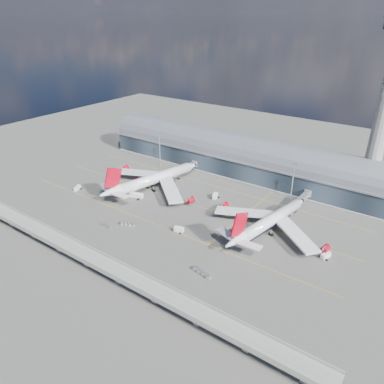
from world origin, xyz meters
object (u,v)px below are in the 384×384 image
Objects in this scene: floodlight_mast_left at (160,149)px; cargo_train_1 at (127,224)px; service_truck_3 at (326,256)px; cargo_train_2 at (202,273)px; service_truck_0 at (77,188)px; control_tower at (383,116)px; floodlight_mast_right at (292,182)px; service_truck_2 at (136,195)px; service_truck_1 at (179,230)px; service_truck_4 at (215,196)px; airliner_left at (152,179)px; airliner_right at (269,222)px; service_truck_5 at (143,181)px; cargo_train_0 at (106,226)px.

floodlight_mast_left reaches higher than cargo_train_1.
service_truck_3 is 58.35m from cargo_train_2.
service_truck_3 is at bearing -19.02° from service_truck_0.
floodlight_mast_right is (-35.00, -28.00, -38.00)m from control_tower.
control_tower is 11.49× the size of service_truck_2.
service_truck_4 reaches higher than service_truck_1.
floodlight_mast_left is 38.90m from airliner_left.
service_truck_0 is at bearing 65.29° from cargo_train_2.
service_truck_0 is at bearing -159.17° from airliner_right.
service_truck_2 reaches higher than cargo_train_2.
airliner_left is at bearing -173.86° from airliner_right.
airliner_left is at bearing -79.56° from service_truck_5.
cargo_train_1 is at bearing -162.31° from service_truck_2.
service_truck_5 is at bearing -155.17° from control_tower.
floodlight_mast_right is at bearing -76.09° from service_truck_2.
cargo_train_0 is at bearing -133.04° from service_truck_5.
service_truck_3 is (-0.26, -70.48, -50.33)m from control_tower.
airliner_left is 47.92m from service_truck_0.
service_truck_2 is at bearing 56.99° from service_truck_1.
service_truck_1 is at bearing -126.99° from service_truck_2.
control_tower is at bearing -31.88° from cargo_train_2.
control_tower is at bearing 109.03° from service_truck_3.
cargo_train_2 is (29.09, -21.58, -0.54)m from service_truck_1.
cargo_train_1 is at bearing -39.06° from service_truck_0.
airliner_left reaches higher than service_truck_1.
service_truck_1 is 43.64m from service_truck_4.
service_truck_5 is (-89.69, -29.70, -12.09)m from floodlight_mast_right.
control_tower is 17.33× the size of service_truck_4.
cargo_train_0 is (32.31, -82.34, -12.81)m from floodlight_mast_left.
airliner_left is 11.69× the size of service_truck_0.
airliner_left is (20.59, -32.23, -7.10)m from floodlight_mast_left.
cargo_train_1 is at bearing -53.61° from airliner_left.
service_truck_0 is 53.61m from cargo_train_0.
floodlight_mast_left is at bearing 142.73° from service_truck_4.
floodlight_mast_left is at bearing 50.02° from cargo_train_1.
airliner_left is at bearing -165.90° from service_truck_3.
service_truck_1 is 0.61× the size of cargo_train_1.
service_truck_0 is 0.61× the size of cargo_train_2.
floodlight_mast_left is 2.94× the size of cargo_train_1.
service_truck_5 is 0.64× the size of cargo_train_2.
service_truck_0 is 1.07× the size of service_truck_4.
service_truck_0 is (-120.21, -24.84, -4.24)m from airliner_right.
service_truck_5 is at bearing 22.06° from cargo_train_0.
service_truck_4 is (60.66, -20.64, -12.04)m from floodlight_mast_left.
service_truck_1 is at bearing -22.91° from airliner_left.
floodlight_mast_left is 3.86× the size of service_truck_5.
service_truck_2 reaches higher than cargo_train_1.
service_truck_3 is (31.58, -5.89, -4.24)m from airliner_right.
service_truck_4 reaches higher than service_truck_3.
airliner_right reaches higher than service_truck_3.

